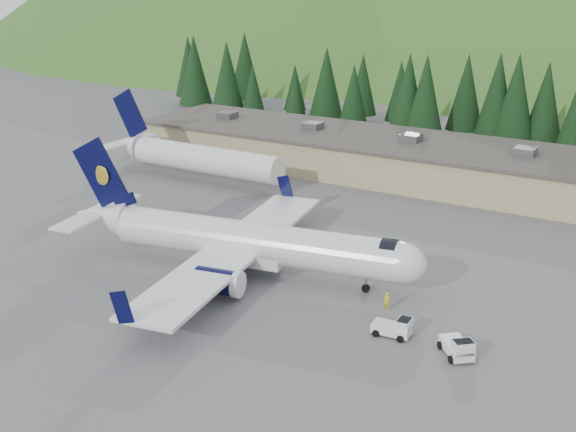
# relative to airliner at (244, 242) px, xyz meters

# --- Properties ---
(ground) EXTENTS (600.00, 600.00, 0.00)m
(ground) POSITION_rel_airliner_xyz_m (1.02, 0.18, -3.13)
(ground) COLOR #5B5B5F
(airliner) EXTENTS (35.37, 33.36, 11.76)m
(airliner) POSITION_rel_airliner_xyz_m (0.00, 0.00, 0.00)
(airliner) COLOR white
(airliner) RESTS_ON ground
(second_airliner) EXTENTS (27.50, 11.00, 10.05)m
(second_airliner) POSITION_rel_airliner_xyz_m (-23.90, 22.18, 0.19)
(second_airliner) COLOR white
(second_airliner) RESTS_ON ground
(baggage_tug_a) EXTENTS (3.07, 1.97, 1.59)m
(baggage_tug_a) POSITION_rel_airliner_xyz_m (16.87, -4.14, -2.42)
(baggage_tug_a) COLOR white
(baggage_tug_a) RESTS_ON ground
(baggage_tug_b) EXTENTS (3.31, 3.46, 1.71)m
(baggage_tug_b) POSITION_rel_airliner_xyz_m (22.09, -4.74, -2.37)
(baggage_tug_b) COLOR white
(baggage_tug_b) RESTS_ON ground
(terminal_building) EXTENTS (71.00, 17.00, 6.10)m
(terminal_building) POSITION_rel_airliner_xyz_m (-3.99, 38.18, -0.51)
(terminal_building) COLOR tan
(terminal_building) RESTS_ON ground
(ramp_worker) EXTENTS (0.61, 0.41, 1.66)m
(ramp_worker) POSITION_rel_airliner_xyz_m (14.51, -0.35, -2.30)
(ramp_worker) COLOR yellow
(ramp_worker) RESTS_ON ground
(tree_line) EXTENTS (113.97, 19.34, 14.17)m
(tree_line) POSITION_rel_airliner_xyz_m (-4.08, 60.81, 4.84)
(tree_line) COLOR black
(tree_line) RESTS_ON ground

